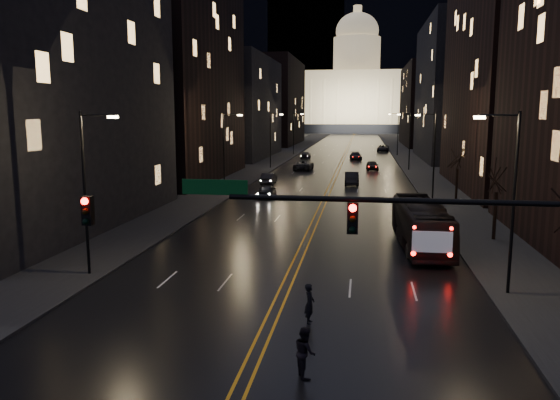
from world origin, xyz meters
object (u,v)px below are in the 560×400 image
at_px(traffic_signal, 430,236).
at_px(receding_car_a, 352,179).
at_px(oncoming_car_b, 269,179).
at_px(oncoming_car_a, 267,191).
at_px(bus, 421,225).
at_px(pedestrian_b, 305,352).
at_px(pedestrian_a, 310,304).

xyz_separation_m(traffic_signal, receding_car_a, (-3.41, 51.25, -4.29)).
bearing_deg(oncoming_car_b, oncoming_car_a, 97.76).
height_order(bus, receding_car_a, bus).
distance_m(traffic_signal, bus, 19.80).
bearing_deg(pedestrian_b, pedestrian_a, -19.14).
bearing_deg(receding_car_a, oncoming_car_b, -176.58).
height_order(receding_car_a, pedestrian_b, pedestrian_b).
bearing_deg(oncoming_car_b, bus, 115.79).
distance_m(receding_car_a, pedestrian_a, 46.26).
bearing_deg(receding_car_a, oncoming_car_a, -127.76).
bearing_deg(traffic_signal, pedestrian_a, 130.18).
distance_m(traffic_signal, oncoming_car_a, 41.20).
relative_size(receding_car_a, pedestrian_b, 2.80).
bearing_deg(traffic_signal, bus, 84.64).
bearing_deg(bus, traffic_signal, -98.51).
xyz_separation_m(bus, receding_car_a, (-5.23, 31.86, -0.74)).
distance_m(traffic_signal, oncoming_car_b, 52.28).
xyz_separation_m(oncoming_car_a, pedestrian_b, (8.14, -38.91, 0.14)).
distance_m(bus, oncoming_car_a, 24.16).
bearing_deg(oncoming_car_b, traffic_signal, 104.31).
xyz_separation_m(bus, oncoming_car_b, (-15.59, 30.84, -0.81)).
bearing_deg(bus, pedestrian_a, -115.94).
bearing_deg(traffic_signal, pedestrian_b, 176.38).
bearing_deg(oncoming_car_a, bus, 122.03).
bearing_deg(pedestrian_b, oncoming_car_a, -10.97).
height_order(traffic_signal, pedestrian_a, traffic_signal).
height_order(bus, pedestrian_b, bus).
distance_m(oncoming_car_b, pedestrian_b, 50.95).
bearing_deg(pedestrian_a, oncoming_car_a, 14.58).
distance_m(oncoming_car_a, receding_car_a, 14.87).
xyz_separation_m(traffic_signal, oncoming_car_b, (-13.78, 50.24, -4.37)).
relative_size(traffic_signal, pedestrian_a, 9.90).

